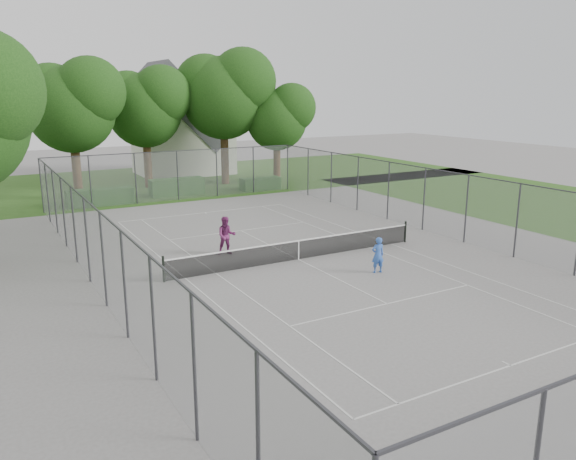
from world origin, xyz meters
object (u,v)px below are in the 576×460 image
girl_player (378,255)px  woman_player (226,236)px  house (182,129)px  tennis_net (299,249)px

girl_player → woman_player: size_ratio=0.85×
house → woman_player: (-7.39, -27.21, -3.20)m
tennis_net → girl_player: 3.86m
house → woman_player: house is taller
house → girl_player: (-2.85, -32.94, -3.34)m
tennis_net → woman_player: bearing=136.3°
house → girl_player: house is taller
girl_player → house: bearing=-84.0°
girl_player → tennis_net: bearing=-47.8°
tennis_net → woman_player: (-2.55, 2.44, 0.41)m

